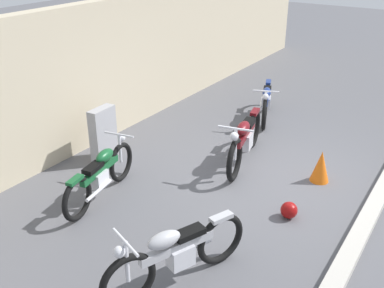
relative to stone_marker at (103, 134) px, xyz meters
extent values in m
plane|color=#56565B|center=(1.09, -2.83, -0.50)|extent=(40.00, 40.00, 0.00)
cube|color=beige|center=(1.09, 0.76, 0.84)|extent=(18.00, 0.30, 2.69)
cube|color=#B7B2A8|center=(1.09, -4.60, -0.44)|extent=(18.00, 0.24, 0.12)
cube|color=#9E9EA3|center=(0.00, 0.00, 0.00)|extent=(0.55, 0.22, 1.01)
sphere|color=maroon|center=(0.07, -3.58, -0.38)|extent=(0.25, 0.25, 0.25)
cone|color=orange|center=(1.38, -3.60, -0.23)|extent=(0.32, 0.32, 0.55)
torus|color=black|center=(2.88, -1.88, -0.16)|extent=(0.66, 0.33, 0.68)
torus|color=black|center=(4.05, -1.42, -0.16)|extent=(0.66, 0.33, 0.68)
cube|color=silver|center=(3.51, -1.63, -0.15)|extent=(0.35, 0.28, 0.26)
cube|color=navy|center=(3.47, -1.65, 0.00)|extent=(0.92, 0.43, 0.11)
ellipsoid|color=navy|center=(3.31, -1.71, 0.17)|extent=(0.45, 0.32, 0.19)
cube|color=black|center=(3.62, -1.59, 0.12)|extent=(0.41, 0.29, 0.07)
cube|color=navy|center=(4.05, -1.42, 0.15)|extent=(0.32, 0.21, 0.06)
cylinder|color=silver|center=(2.88, -1.88, 0.09)|extent=(0.05, 0.05, 0.51)
cylinder|color=silver|center=(2.88, -1.88, 0.35)|extent=(0.23, 0.51, 0.03)
sphere|color=silver|center=(2.81, -1.91, 0.25)|extent=(0.13, 0.13, 0.13)
cylinder|color=silver|center=(3.64, -1.46, -0.21)|extent=(0.63, 0.29, 0.06)
torus|color=black|center=(-2.55, -2.73, -0.15)|extent=(0.68, 0.35, 0.70)
torus|color=black|center=(-1.35, -3.22, -0.15)|extent=(0.68, 0.35, 0.70)
cube|color=silver|center=(-1.90, -2.99, -0.13)|extent=(0.36, 0.29, 0.27)
cube|color=#ADADB2|center=(-1.95, -2.97, 0.02)|extent=(0.95, 0.46, 0.12)
ellipsoid|color=#ADADB2|center=(-2.11, -2.91, 0.19)|extent=(0.47, 0.34, 0.19)
cube|color=black|center=(-1.79, -3.04, 0.15)|extent=(0.42, 0.31, 0.08)
cube|color=#ADADB2|center=(-1.35, -3.22, 0.17)|extent=(0.33, 0.22, 0.06)
cylinder|color=silver|center=(-2.55, -2.73, 0.11)|extent=(0.05, 0.05, 0.53)
cylinder|color=silver|center=(-2.55, -2.73, 0.38)|extent=(0.24, 0.53, 0.03)
sphere|color=silver|center=(-2.62, -2.70, 0.28)|extent=(0.13, 0.13, 0.13)
cylinder|color=silver|center=(-1.68, -2.96, -0.20)|extent=(0.65, 0.31, 0.06)
torus|color=black|center=(0.63, -2.36, -0.13)|extent=(0.75, 0.25, 0.75)
torus|color=black|center=(1.99, -2.06, -0.13)|extent=(0.75, 0.25, 0.75)
cube|color=silver|center=(1.36, -2.20, -0.11)|extent=(0.37, 0.27, 0.29)
cube|color=#590F14|center=(1.31, -2.21, 0.06)|extent=(1.06, 0.33, 0.12)
ellipsoid|color=#590F14|center=(1.13, -2.25, 0.24)|extent=(0.49, 0.30, 0.21)
cube|color=black|center=(1.49, -2.17, 0.19)|extent=(0.44, 0.27, 0.08)
cube|color=#590F14|center=(1.99, -2.06, 0.22)|extent=(0.35, 0.19, 0.06)
cylinder|color=silver|center=(0.63, -2.36, 0.16)|extent=(0.06, 0.06, 0.57)
cylinder|color=silver|center=(0.63, -2.36, 0.44)|extent=(0.16, 0.59, 0.04)
sphere|color=silver|center=(0.55, -2.38, 0.34)|extent=(0.14, 0.14, 0.14)
cylinder|color=silver|center=(1.53, -2.04, -0.18)|extent=(0.72, 0.22, 0.06)
torus|color=black|center=(-0.41, -0.77, -0.17)|extent=(0.68, 0.21, 0.67)
torus|color=black|center=(-1.64, -1.00, -0.17)|extent=(0.68, 0.21, 0.67)
cube|color=silver|center=(-1.07, -0.89, -0.15)|extent=(0.32, 0.24, 0.26)
cube|color=#145128|center=(-1.03, -0.88, 0.00)|extent=(0.95, 0.27, 0.11)
ellipsoid|color=#145128|center=(-0.86, -0.85, 0.16)|extent=(0.43, 0.26, 0.18)
cube|color=black|center=(-1.19, -0.91, 0.12)|extent=(0.39, 0.23, 0.07)
cube|color=#145128|center=(-1.64, -1.00, 0.15)|extent=(0.31, 0.16, 0.06)
cylinder|color=silver|center=(-0.41, -0.77, 0.09)|extent=(0.05, 0.05, 0.51)
cylinder|color=silver|center=(-0.41, -0.77, 0.34)|extent=(0.13, 0.53, 0.03)
sphere|color=silver|center=(-0.34, -0.75, 0.25)|extent=(0.13, 0.13, 0.13)
cylinder|color=silver|center=(-1.23, -1.03, -0.21)|extent=(0.64, 0.17, 0.06)
camera|label=1|loc=(-5.43, -5.43, 3.36)|focal=42.41mm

